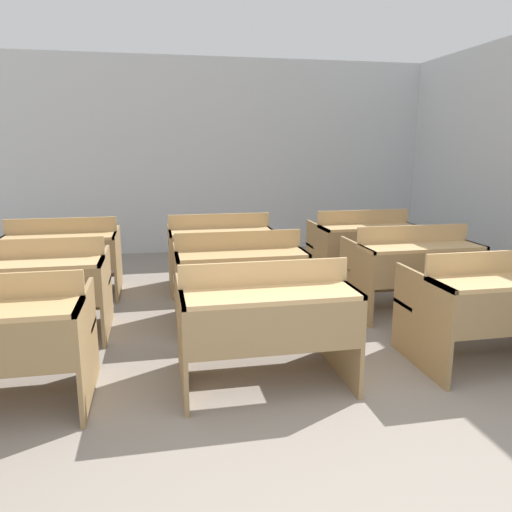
# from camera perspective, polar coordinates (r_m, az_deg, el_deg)

# --- Properties ---
(wall_back) EXTENTS (6.51, 0.06, 2.78)m
(wall_back) POSITION_cam_1_polar(r_m,az_deg,el_deg) (7.47, -4.91, 11.21)
(wall_back) COLOR silver
(wall_back) RESTS_ON ground_plane
(bench_front_center) EXTENTS (1.10, 0.78, 0.83)m
(bench_front_center) POSITION_cam_1_polar(r_m,az_deg,el_deg) (3.27, 1.03, -7.26)
(bench_front_center) COLOR #997A50
(bench_front_center) RESTS_ON ground_plane
(bench_front_right) EXTENTS (1.10, 0.78, 0.83)m
(bench_front_right) POSITION_cam_1_polar(r_m,az_deg,el_deg) (3.95, 25.51, -5.00)
(bench_front_right) COLOR olive
(bench_front_right) RESTS_ON ground_plane
(bench_second_left) EXTENTS (1.10, 0.78, 0.83)m
(bench_second_left) POSITION_cam_1_polar(r_m,az_deg,el_deg) (4.40, -23.85, -3.13)
(bench_second_left) COLOR #9A7C52
(bench_second_left) RESTS_ON ground_plane
(bench_second_center) EXTENTS (1.10, 0.78, 0.83)m
(bench_second_center) POSITION_cam_1_polar(r_m,az_deg,el_deg) (4.36, -1.96, -2.18)
(bench_second_center) COLOR olive
(bench_second_center) RESTS_ON ground_plane
(bench_second_right) EXTENTS (1.10, 0.78, 0.83)m
(bench_second_right) POSITION_cam_1_polar(r_m,az_deg,el_deg) (4.90, 17.34, -1.13)
(bench_second_right) COLOR #98794F
(bench_second_right) RESTS_ON ground_plane
(bench_third_left) EXTENTS (1.10, 0.78, 0.83)m
(bench_third_left) POSITION_cam_1_polar(r_m,az_deg,el_deg) (5.52, -21.16, 0.08)
(bench_third_left) COLOR #94764C
(bench_third_left) RESTS_ON ground_plane
(bench_third_center) EXTENTS (1.10, 0.78, 0.83)m
(bench_third_center) POSITION_cam_1_polar(r_m,az_deg,el_deg) (5.48, -4.15, 0.80)
(bench_third_center) COLOR #987A50
(bench_third_center) RESTS_ON ground_plane
(bench_third_right) EXTENTS (1.10, 0.78, 0.83)m
(bench_third_right) POSITION_cam_1_polar(r_m,az_deg,el_deg) (5.91, 12.08, 1.42)
(bench_third_right) COLOR #96774D
(bench_third_right) RESTS_ON ground_plane
(wastepaper_bin) EXTENTS (0.29, 0.29, 0.39)m
(wastepaper_bin) POSITION_cam_1_polar(r_m,az_deg,el_deg) (7.38, 19.75, 1.14)
(wastepaper_bin) COLOR #474C51
(wastepaper_bin) RESTS_ON ground_plane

